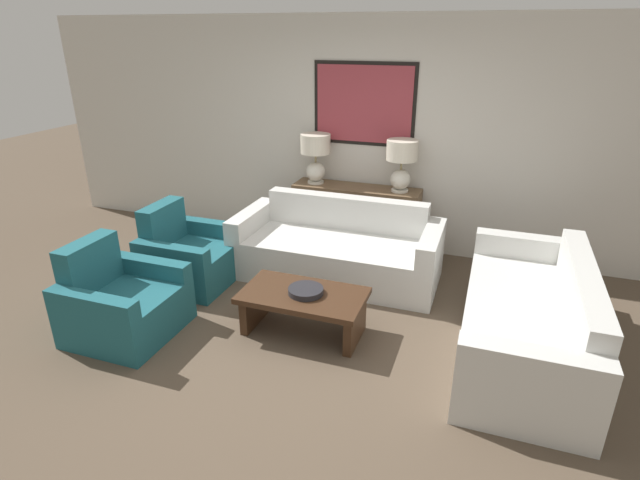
{
  "coord_description": "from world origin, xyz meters",
  "views": [
    {
      "loc": [
        1.46,
        -3.31,
        2.47
      ],
      "look_at": [
        0.02,
        0.76,
        0.65
      ],
      "focal_mm": 28.0,
      "sensor_mm": 36.0,
      "label": 1
    }
  ],
  "objects_px": {
    "table_lamp_left": "(316,153)",
    "decorative_bowl": "(306,291)",
    "table_lamp_right": "(402,160)",
    "armchair_near_camera": "(122,304)",
    "coffee_table": "(303,304)",
    "console_table": "(356,219)",
    "armchair_near_back_wall": "(189,257)",
    "couch_by_back_wall": "(337,251)",
    "couch_by_side": "(529,321)"
  },
  "relations": [
    {
      "from": "couch_by_side",
      "to": "decorative_bowl",
      "type": "height_order",
      "value": "couch_by_side"
    },
    {
      "from": "decorative_bowl",
      "to": "armchair_near_back_wall",
      "type": "xyz_separation_m",
      "value": [
        -1.51,
        0.52,
        -0.14
      ]
    },
    {
      "from": "console_table",
      "to": "coffee_table",
      "type": "bearing_deg",
      "value": -87.98
    },
    {
      "from": "couch_by_back_wall",
      "to": "couch_by_side",
      "type": "height_order",
      "value": "same"
    },
    {
      "from": "table_lamp_right",
      "to": "couch_by_back_wall",
      "type": "bearing_deg",
      "value": -125.15
    },
    {
      "from": "armchair_near_camera",
      "to": "armchair_near_back_wall",
      "type": "bearing_deg",
      "value": 90.0
    },
    {
      "from": "table_lamp_right",
      "to": "console_table",
      "type": "bearing_deg",
      "value": 180.0
    },
    {
      "from": "table_lamp_right",
      "to": "couch_by_side",
      "type": "xyz_separation_m",
      "value": [
        1.4,
        -1.54,
        -0.87
      ]
    },
    {
      "from": "coffee_table",
      "to": "console_table",
      "type": "bearing_deg",
      "value": 92.02
    },
    {
      "from": "console_table",
      "to": "couch_by_side",
      "type": "height_order",
      "value": "same"
    },
    {
      "from": "coffee_table",
      "to": "armchair_near_back_wall",
      "type": "xyz_separation_m",
      "value": [
        -1.49,
        0.52,
        -0.01
      ]
    },
    {
      "from": "console_table",
      "to": "decorative_bowl",
      "type": "distance_m",
      "value": 1.89
    },
    {
      "from": "armchair_near_back_wall",
      "to": "decorative_bowl",
      "type": "bearing_deg",
      "value": -18.87
    },
    {
      "from": "console_table",
      "to": "coffee_table",
      "type": "relative_size",
      "value": 1.39
    },
    {
      "from": "table_lamp_right",
      "to": "coffee_table",
      "type": "relative_size",
      "value": 0.54
    },
    {
      "from": "table_lamp_right",
      "to": "armchair_near_back_wall",
      "type": "bearing_deg",
      "value": -144.61
    },
    {
      "from": "console_table",
      "to": "coffee_table",
      "type": "xyz_separation_m",
      "value": [
        0.07,
        -1.89,
        -0.11
      ]
    },
    {
      "from": "table_lamp_left",
      "to": "armchair_near_back_wall",
      "type": "bearing_deg",
      "value": -123.82
    },
    {
      "from": "table_lamp_right",
      "to": "decorative_bowl",
      "type": "distance_m",
      "value": 2.07
    },
    {
      "from": "decorative_bowl",
      "to": "couch_by_back_wall",
      "type": "bearing_deg",
      "value": 94.43
    },
    {
      "from": "table_lamp_left",
      "to": "table_lamp_right",
      "type": "height_order",
      "value": "same"
    },
    {
      "from": "console_table",
      "to": "armchair_near_back_wall",
      "type": "xyz_separation_m",
      "value": [
        -1.42,
        -1.37,
        -0.12
      ]
    },
    {
      "from": "decorative_bowl",
      "to": "armchair_near_back_wall",
      "type": "distance_m",
      "value": 1.6
    },
    {
      "from": "table_lamp_right",
      "to": "armchair_near_camera",
      "type": "height_order",
      "value": "table_lamp_right"
    },
    {
      "from": "couch_by_back_wall",
      "to": "table_lamp_right",
      "type": "bearing_deg",
      "value": 54.85
    },
    {
      "from": "table_lamp_left",
      "to": "coffee_table",
      "type": "xyz_separation_m",
      "value": [
        0.57,
        -1.89,
        -0.87
      ]
    },
    {
      "from": "console_table",
      "to": "couch_by_back_wall",
      "type": "height_order",
      "value": "same"
    },
    {
      "from": "couch_by_side",
      "to": "armchair_near_back_wall",
      "type": "xyz_separation_m",
      "value": [
        -3.33,
        0.17,
        -0.0
      ]
    },
    {
      "from": "table_lamp_left",
      "to": "coffee_table",
      "type": "relative_size",
      "value": 0.54
    },
    {
      "from": "table_lamp_left",
      "to": "decorative_bowl",
      "type": "height_order",
      "value": "table_lamp_left"
    },
    {
      "from": "coffee_table",
      "to": "armchair_near_camera",
      "type": "bearing_deg",
      "value": -160.81
    },
    {
      "from": "coffee_table",
      "to": "decorative_bowl",
      "type": "distance_m",
      "value": 0.13
    },
    {
      "from": "console_table",
      "to": "couch_by_side",
      "type": "relative_size",
      "value": 0.69
    },
    {
      "from": "couch_by_back_wall",
      "to": "couch_by_side",
      "type": "bearing_deg",
      "value": -23.3
    },
    {
      "from": "couch_by_side",
      "to": "armchair_near_back_wall",
      "type": "height_order",
      "value": "armchair_near_back_wall"
    },
    {
      "from": "table_lamp_left",
      "to": "decorative_bowl",
      "type": "xyz_separation_m",
      "value": [
        0.6,
        -1.89,
        -0.74
      ]
    },
    {
      "from": "armchair_near_back_wall",
      "to": "armchair_near_camera",
      "type": "relative_size",
      "value": 1.0
    },
    {
      "from": "couch_by_back_wall",
      "to": "couch_by_side",
      "type": "relative_size",
      "value": 1.0
    },
    {
      "from": "console_table",
      "to": "couch_by_back_wall",
      "type": "xyz_separation_m",
      "value": [
        0.0,
        -0.72,
        -0.12
      ]
    },
    {
      "from": "armchair_near_back_wall",
      "to": "armchair_near_camera",
      "type": "height_order",
      "value": "same"
    },
    {
      "from": "couch_by_back_wall",
      "to": "decorative_bowl",
      "type": "bearing_deg",
      "value": -85.57
    },
    {
      "from": "coffee_table",
      "to": "armchair_near_back_wall",
      "type": "distance_m",
      "value": 1.58
    },
    {
      "from": "coffee_table",
      "to": "decorative_bowl",
      "type": "bearing_deg",
      "value": 3.29
    },
    {
      "from": "coffee_table",
      "to": "armchair_near_camera",
      "type": "xyz_separation_m",
      "value": [
        -1.49,
        -0.52,
        -0.01
      ]
    },
    {
      "from": "coffee_table",
      "to": "couch_by_back_wall",
      "type": "bearing_deg",
      "value": 93.26
    },
    {
      "from": "couch_by_back_wall",
      "to": "armchair_near_back_wall",
      "type": "xyz_separation_m",
      "value": [
        -1.42,
        -0.65,
        -0.0
      ]
    },
    {
      "from": "couch_by_side",
      "to": "table_lamp_right",
      "type": "bearing_deg",
      "value": 132.31
    },
    {
      "from": "table_lamp_left",
      "to": "armchair_near_back_wall",
      "type": "relative_size",
      "value": 0.68
    },
    {
      "from": "table_lamp_left",
      "to": "armchair_near_camera",
      "type": "xyz_separation_m",
      "value": [
        -0.92,
        -2.41,
        -0.88
      ]
    },
    {
      "from": "console_table",
      "to": "decorative_bowl",
      "type": "height_order",
      "value": "console_table"
    }
  ]
}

